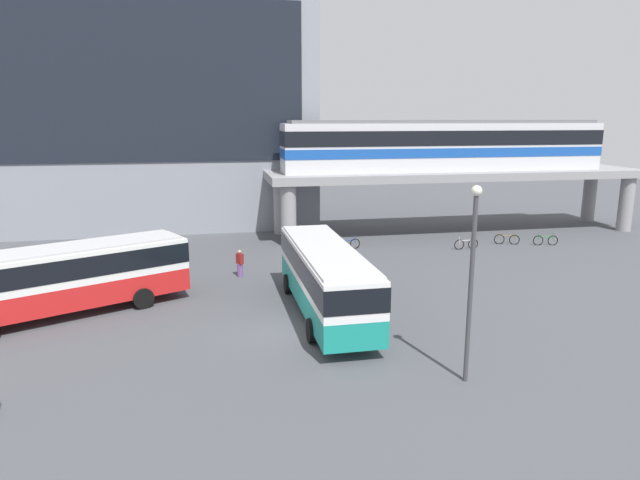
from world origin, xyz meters
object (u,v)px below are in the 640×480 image
(train, at_px, (445,145))
(bus_secondary, at_px, (65,273))
(pedestrian_by_bike_rack, at_px, (240,264))
(station_building, at_px, (137,99))
(bicycle_brown, at_px, (507,239))
(bicycle_silver, at_px, (466,244))
(bus_main, at_px, (325,273))
(bicycle_blue, at_px, (348,244))
(bicycle_green, at_px, (546,240))

(train, relative_size, bus_secondary, 2.29)
(train, bearing_deg, pedestrian_by_bike_rack, -149.71)
(station_building, height_order, bicycle_brown, station_building)
(bicycle_silver, height_order, pedestrian_by_bike_rack, pedestrian_by_bike_rack)
(bus_secondary, xyz_separation_m, pedestrian_by_bike_rack, (8.18, 4.83, -1.26))
(train, bearing_deg, bus_main, -127.68)
(bicycle_blue, bearing_deg, bicycle_silver, -11.31)
(bicycle_green, distance_m, pedestrian_by_bike_rack, 22.23)
(bicycle_brown, bearing_deg, bicycle_blue, 176.26)
(station_building, xyz_separation_m, pedestrian_by_bike_rack, (7.22, -19.54, -9.76))
(bicycle_brown, height_order, bicycle_blue, same)
(train, distance_m, bicycle_silver, 8.72)
(bicycle_brown, distance_m, bicycle_silver, 3.66)
(train, xyz_separation_m, bicycle_blue, (-8.63, -4.15, -6.51))
(pedestrian_by_bike_rack, bearing_deg, bicycle_silver, 13.54)
(bicycle_silver, bearing_deg, bicycle_brown, 13.45)
(bicycle_brown, bearing_deg, bus_main, -143.43)
(bicycle_green, xyz_separation_m, pedestrian_by_bike_rack, (-21.89, -3.82, 0.37))
(bicycle_brown, xyz_separation_m, pedestrian_by_bike_rack, (-19.35, -4.65, 0.37))
(pedestrian_by_bike_rack, bearing_deg, bus_secondary, -149.43)
(bus_main, relative_size, pedestrian_by_bike_rack, 7.03)
(station_building, height_order, bicycle_silver, station_building)
(bicycle_green, bearing_deg, station_building, 151.62)
(bicycle_brown, bearing_deg, bus_secondary, -160.99)
(bus_secondary, bearing_deg, bicycle_brown, 19.01)
(bicycle_silver, distance_m, pedestrian_by_bike_rack, 16.24)
(bicycle_blue, bearing_deg, bicycle_brown, -3.74)
(train, height_order, pedestrian_by_bike_rack, train)
(station_building, xyz_separation_m, bus_secondary, (-0.96, -24.37, -8.51))
(bicycle_blue, height_order, bicycle_green, same)
(bicycle_silver, height_order, bicycle_green, same)
(bus_main, xyz_separation_m, bicycle_brown, (15.83, 11.75, -1.63))
(bicycle_blue, xyz_separation_m, bicycle_green, (14.15, -1.60, 0.00))
(train, distance_m, bus_main, 21.61)
(bus_main, relative_size, bicycle_green, 6.26)
(bus_main, distance_m, bicycle_blue, 13.30)
(bicycle_silver, xyz_separation_m, bicycle_green, (6.10, 0.01, 0.00))
(station_building, bearing_deg, bicycle_brown, -29.27)
(bicycle_silver, bearing_deg, bicycle_blue, 168.69)
(train, height_order, bicycle_blue, train)
(train, xyz_separation_m, bicycle_silver, (-0.59, -5.76, -6.51))
(train, distance_m, bus_secondary, 28.88)
(bus_main, bearing_deg, bicycle_green, 30.69)
(bicycle_brown, bearing_deg, pedestrian_by_bike_rack, -166.47)
(station_building, xyz_separation_m, bicycle_silver, (23.01, -15.74, -10.14))
(bus_main, distance_m, pedestrian_by_bike_rack, 8.02)
(bus_main, xyz_separation_m, bicycle_silver, (12.28, 10.90, -1.63))
(station_building, xyz_separation_m, bicycle_green, (29.11, -15.73, -10.14))
(bicycle_brown, distance_m, bicycle_green, 2.68)
(bus_main, distance_m, bus_secondary, 11.91)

